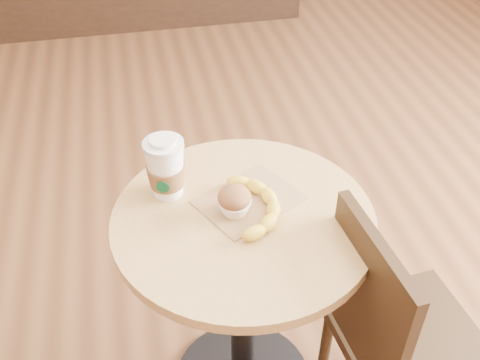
{
  "coord_description": "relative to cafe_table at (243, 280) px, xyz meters",
  "views": [
    {
      "loc": [
        -0.13,
        -0.86,
        1.68
      ],
      "look_at": [
        0.09,
        0.15,
        0.83
      ],
      "focal_mm": 42.0,
      "sensor_mm": 36.0,
      "label": 1
    }
  ],
  "objects": [
    {
      "name": "cafe_table",
      "position": [
        0.0,
        0.0,
        0.0
      ],
      "size": [
        0.64,
        0.64,
        0.75
      ],
      "color": "black",
      "rests_on": "ground"
    },
    {
      "name": "chair_right",
      "position": [
        0.35,
        -0.21,
        -0.05
      ],
      "size": [
        0.4,
        0.4,
        0.83
      ],
      "rotation": [
        0.0,
        0.0,
        1.67
      ],
      "color": "black",
      "rests_on": "ground"
    },
    {
      "name": "kraft_bag",
      "position": [
        0.03,
        0.05,
        0.24
      ],
      "size": [
        0.3,
        0.27,
        0.0
      ],
      "primitive_type": "cube",
      "rotation": [
        0.0,
        0.0,
        0.48
      ],
      "color": "olive",
      "rests_on": "cafe_table"
    },
    {
      "name": "coffee_cup",
      "position": [
        -0.17,
        0.12,
        0.31
      ],
      "size": [
        0.1,
        0.1,
        0.17
      ],
      "rotation": [
        0.0,
        0.0,
        -0.29
      ],
      "color": "white",
      "rests_on": "cafe_table"
    },
    {
      "name": "muffin",
      "position": [
        -0.02,
        0.01,
        0.28
      ],
      "size": [
        0.08,
        0.08,
        0.07
      ],
      "color": "white",
      "rests_on": "kraft_bag"
    },
    {
      "name": "banana",
      "position": [
        0.04,
        0.01,
        0.26
      ],
      "size": [
        0.16,
        0.26,
        0.03
      ],
      "primitive_type": null,
      "rotation": [
        0.0,
        0.0,
        -0.11
      ],
      "color": "gold",
      "rests_on": "kraft_bag"
    }
  ]
}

